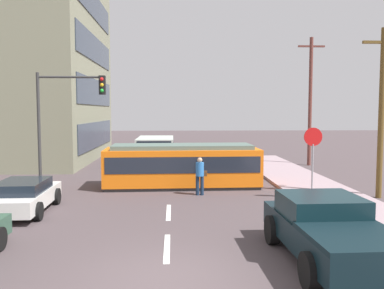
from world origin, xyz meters
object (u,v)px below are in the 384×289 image
at_px(pickup_truck_parked, 328,230).
at_px(parked_sedan_mid, 24,196).
at_px(streetcar_tram, 182,165).
at_px(city_bus, 156,149).
at_px(pedestrian_crossing, 200,174).
at_px(utility_pole_mid, 310,99).
at_px(utility_pole_near, 382,110).
at_px(traffic_light_mast, 65,109).
at_px(stop_sign, 313,148).

relative_size(pickup_truck_parked, parked_sedan_mid, 1.19).
bearing_deg(streetcar_tram, pickup_truck_parked, -72.10).
height_order(streetcar_tram, city_bus, streetcar_tram).
distance_m(pedestrian_crossing, utility_pole_mid, 13.22).
distance_m(city_bus, parked_sedan_mid, 14.88).
bearing_deg(utility_pole_near, streetcar_tram, 160.21).
height_order(city_bus, pickup_truck_parked, city_bus).
relative_size(pickup_truck_parked, utility_pole_mid, 0.59).
bearing_deg(traffic_light_mast, streetcar_tram, 14.41).
bearing_deg(parked_sedan_mid, city_bus, 73.55).
distance_m(city_bus, utility_pole_near, 16.10).
xyz_separation_m(stop_sign, utility_pole_mid, (3.50, 11.03, 2.30)).
bearing_deg(pedestrian_crossing, stop_sign, -14.71).
distance_m(traffic_light_mast, utility_pole_mid, 16.79).
bearing_deg(streetcar_tram, traffic_light_mast, -165.59).
relative_size(city_bus, utility_pole_mid, 0.59).
height_order(pedestrian_crossing, traffic_light_mast, traffic_light_mast).
bearing_deg(pickup_truck_parked, traffic_light_mast, 133.63).
bearing_deg(city_bus, pickup_truck_parked, -75.66).
distance_m(pickup_truck_parked, stop_sign, 7.49).
height_order(parked_sedan_mid, stop_sign, stop_sign).
bearing_deg(stop_sign, streetcar_tram, 148.32).
bearing_deg(utility_pole_near, pickup_truck_parked, -124.00).
xyz_separation_m(traffic_light_mast, utility_pole_near, (13.59, -1.65, -0.03)).
height_order(stop_sign, utility_pole_mid, utility_pole_mid).
xyz_separation_m(pedestrian_crossing, traffic_light_mast, (-6.00, 0.74, 2.84)).
bearing_deg(utility_pole_mid, stop_sign, -107.62).
bearing_deg(traffic_light_mast, utility_pole_near, -6.92).
relative_size(traffic_light_mast, utility_pole_near, 0.76).
relative_size(streetcar_tram, city_bus, 1.49).
xyz_separation_m(pickup_truck_parked, parked_sedan_mid, (-9.25, 5.43, -0.18)).
bearing_deg(utility_pole_mid, streetcar_tram, -138.84).
xyz_separation_m(streetcar_tram, parked_sedan_mid, (-5.89, -4.95, -0.45)).
bearing_deg(pedestrian_crossing, utility_pole_mid, 50.47).
height_order(pickup_truck_parked, utility_pole_mid, utility_pole_mid).
xyz_separation_m(traffic_light_mast, utility_pole_mid, (14.10, 9.08, 0.72)).
xyz_separation_m(pickup_truck_parked, traffic_light_mast, (-8.61, 9.03, 2.98)).
relative_size(streetcar_tram, pickup_truck_parked, 1.49).
xyz_separation_m(city_bus, utility_pole_mid, (10.53, -1.58, 3.45)).
bearing_deg(utility_pole_mid, traffic_light_mast, -147.21).
distance_m(pickup_truck_parked, traffic_light_mast, 12.83).
xyz_separation_m(pedestrian_crossing, parked_sedan_mid, (-6.63, -2.87, -0.32)).
bearing_deg(parked_sedan_mid, pedestrian_crossing, 23.36).
distance_m(traffic_light_mast, utility_pole_near, 13.69).
distance_m(city_bus, pedestrian_crossing, 11.65).
bearing_deg(traffic_light_mast, pickup_truck_parked, -46.37).
bearing_deg(utility_pole_mid, pedestrian_crossing, -129.53).
distance_m(streetcar_tram, pedestrian_crossing, 2.22).
height_order(parked_sedan_mid, utility_pole_near, utility_pole_near).
distance_m(streetcar_tram, city_bus, 9.46).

